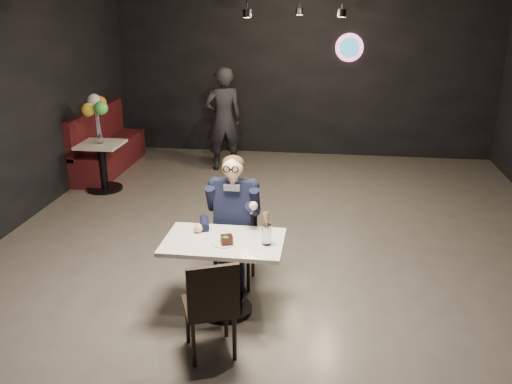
# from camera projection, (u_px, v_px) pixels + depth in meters

# --- Properties ---
(floor) EXTENTS (9.00, 9.00, 0.00)m
(floor) POSITION_uv_depth(u_px,v_px,m) (280.00, 257.00, 6.32)
(floor) COLOR #6D645A
(floor) RESTS_ON ground
(wall_sign) EXTENTS (0.50, 0.06, 0.50)m
(wall_sign) POSITION_uv_depth(u_px,v_px,m) (349.00, 48.00, 9.70)
(wall_sign) COLOR pink
(wall_sign) RESTS_ON floor
(main_table) EXTENTS (1.10, 0.70, 0.75)m
(main_table) POSITION_uv_depth(u_px,v_px,m) (224.00, 276.00, 5.11)
(main_table) COLOR white
(main_table) RESTS_ON floor
(chair_far) EXTENTS (0.42, 0.46, 0.92)m
(chair_far) POSITION_uv_depth(u_px,v_px,m) (234.00, 243.00, 5.59)
(chair_far) COLOR black
(chair_far) RESTS_ON floor
(chair_near) EXTENTS (0.56, 0.59, 0.92)m
(chair_near) POSITION_uv_depth(u_px,v_px,m) (210.00, 304.00, 4.49)
(chair_near) COLOR black
(chair_near) RESTS_ON floor
(seated_man) EXTENTS (0.60, 0.80, 1.44)m
(seated_man) POSITION_uv_depth(u_px,v_px,m) (234.00, 220.00, 5.50)
(seated_man) COLOR black
(seated_man) RESTS_ON floor
(dessert_plate) EXTENTS (0.21, 0.21, 0.01)m
(dessert_plate) POSITION_uv_depth(u_px,v_px,m) (224.00, 243.00, 4.90)
(dessert_plate) COLOR white
(dessert_plate) RESTS_ON main_table
(cake_slice) EXTENTS (0.13, 0.11, 0.07)m
(cake_slice) POSITION_uv_depth(u_px,v_px,m) (227.00, 240.00, 4.87)
(cake_slice) COLOR black
(cake_slice) RESTS_ON dessert_plate
(mint_leaf) EXTENTS (0.06, 0.04, 0.01)m
(mint_leaf) POSITION_uv_depth(u_px,v_px,m) (226.00, 237.00, 4.82)
(mint_leaf) COLOR #388B2D
(mint_leaf) RESTS_ON cake_slice
(sundae_glass) EXTENTS (0.08, 0.08, 0.19)m
(sundae_glass) POSITION_uv_depth(u_px,v_px,m) (267.00, 235.00, 4.86)
(sundae_glass) COLOR silver
(sundae_glass) RESTS_ON main_table
(wafer_cone) EXTENTS (0.08, 0.08, 0.13)m
(wafer_cone) POSITION_uv_depth(u_px,v_px,m) (266.00, 219.00, 4.80)
(wafer_cone) COLOR tan
(wafer_cone) RESTS_ON sundae_glass
(booth_bench) EXTENTS (0.53, 2.14, 1.07)m
(booth_bench) POSITION_uv_depth(u_px,v_px,m) (108.00, 140.00, 9.31)
(booth_bench) COLOR #460F16
(booth_bench) RESTS_ON floor
(side_table) EXTENTS (0.64, 0.64, 0.80)m
(side_table) POSITION_uv_depth(u_px,v_px,m) (103.00, 165.00, 8.39)
(side_table) COLOR white
(side_table) RESTS_ON floor
(balloon_vase) EXTENTS (0.09, 0.09, 0.14)m
(balloon_vase) POSITION_uv_depth(u_px,v_px,m) (100.00, 139.00, 8.25)
(balloon_vase) COLOR silver
(balloon_vase) RESTS_ON side_table
(balloon_bunch) EXTENTS (0.37, 0.37, 0.61)m
(balloon_bunch) POSITION_uv_depth(u_px,v_px,m) (97.00, 114.00, 8.11)
(balloon_bunch) COLOR yellow
(balloon_bunch) RESTS_ON balloon_vase
(passerby) EXTENTS (0.76, 0.63, 1.77)m
(passerby) POSITION_uv_depth(u_px,v_px,m) (223.00, 119.00, 9.25)
(passerby) COLOR black
(passerby) RESTS_ON floor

